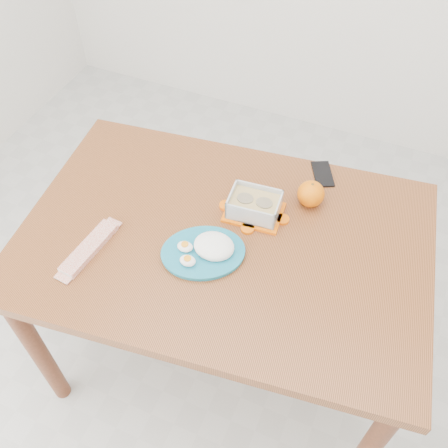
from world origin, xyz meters
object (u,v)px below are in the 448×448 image
at_px(dining_table, 224,255).
at_px(rice_plate, 207,249).
at_px(orange_fruit, 311,194).
at_px(food_container, 254,206).
at_px(smartphone, 323,174).

bearing_deg(dining_table, rice_plate, -111.92).
bearing_deg(dining_table, orange_fruit, 43.25).
distance_m(dining_table, rice_plate, 0.14).
height_order(food_container, smartphone, food_container).
relative_size(dining_table, orange_fruit, 15.43).
xyz_separation_m(food_container, smartphone, (0.15, 0.26, -0.03)).
bearing_deg(food_container, orange_fruit, 32.18).
bearing_deg(food_container, dining_table, -116.74).
bearing_deg(rice_plate, food_container, 41.31).
xyz_separation_m(rice_plate, smartphone, (0.22, 0.46, -0.02)).
xyz_separation_m(dining_table, orange_fruit, (0.20, 0.24, 0.14)).
relative_size(dining_table, food_container, 7.04).
bearing_deg(smartphone, dining_table, -143.91).
relative_size(orange_fruit, smartphone, 0.71).
bearing_deg(orange_fruit, rice_plate, -124.87).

